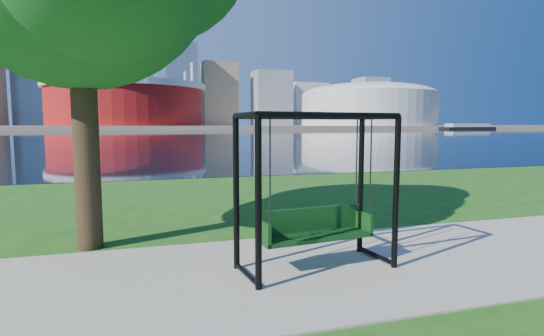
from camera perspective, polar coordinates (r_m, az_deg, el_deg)
name	(u,v)px	position (r m, az deg, el deg)	size (l,w,h in m)	color
ground	(272,263)	(7.44, -0.05, -12.66)	(900.00, 900.00, 0.00)	#1E5114
path	(281,272)	(6.99, 1.17, -13.78)	(120.00, 4.00, 0.03)	#9E937F
river	(152,135)	(108.80, -15.82, 4.35)	(900.00, 180.00, 0.02)	black
far_bank	(146,127)	(312.77, -16.55, 5.32)	(900.00, 228.00, 2.00)	#937F60
stadium	(127,103)	(242.18, -18.91, 8.30)	(83.00, 83.00, 32.00)	maroon
arena	(368,104)	(278.23, 12.83, 8.44)	(84.00, 84.00, 26.56)	beige
skyline	(139,78)	(327.88, -17.50, 11.41)	(392.00, 66.00, 96.50)	gray
swing	(315,195)	(6.90, 5.87, -3.61)	(2.59, 1.34, 2.55)	black
barge	(468,127)	(257.61, 24.81, 5.06)	(31.63, 9.07, 3.15)	black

